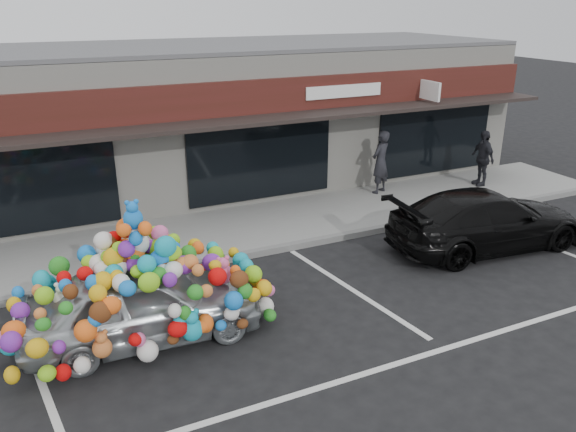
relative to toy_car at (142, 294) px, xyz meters
name	(u,v)px	position (x,y,z in m)	size (l,w,h in m)	color
ground	(225,325)	(1.38, -0.21, -0.86)	(90.00, 90.00, 0.00)	black
shop_building	(128,122)	(1.38, 8.23, 1.31)	(24.00, 7.20, 4.31)	silver
sidewalk	(171,242)	(1.38, 3.79, -0.78)	(26.00, 3.00, 0.15)	gray
kerb	(187,266)	(1.38, 2.29, -0.78)	(26.00, 0.18, 0.16)	slate
parking_stripe_left	(34,364)	(-1.82, -0.01, -0.85)	(0.12, 4.40, 0.01)	silver
parking_stripe_mid	(351,289)	(4.18, -0.01, -0.85)	(0.12, 4.40, 0.01)	silver
parking_stripe_right	(542,244)	(9.58, -0.01, -0.85)	(0.12, 4.40, 0.01)	silver
lane_line	(389,366)	(3.38, -2.51, -0.85)	(14.00, 0.12, 0.01)	silver
toy_car	(142,294)	(0.00, 0.00, 0.00)	(2.95, 4.43, 2.53)	#B6BCC2
black_sedan	(486,220)	(8.14, 0.47, -0.16)	(4.82, 1.96, 1.40)	black
pedestrian_a	(380,162)	(7.92, 4.61, 0.23)	(0.68, 0.45, 1.87)	black
pedestrian_c	(483,158)	(11.19, 3.91, 0.15)	(0.42, 1.01, 1.72)	#272429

